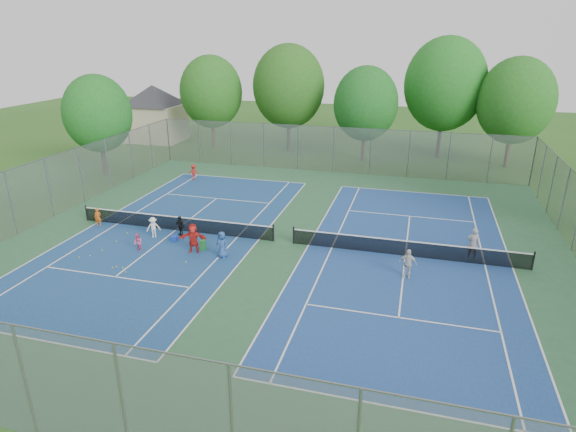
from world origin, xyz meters
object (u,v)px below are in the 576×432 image
object	(u,v)px
net_left	(175,224)
ball_crate	(174,238)
net_right	(406,249)
ball_hopper	(203,245)
instructor	(473,244)

from	to	relation	value
net_left	ball_crate	bearing A→B (deg)	-64.53
ball_crate	net_right	bearing A→B (deg)	6.25
net_left	net_right	size ratio (longest dim) A/B	1.00
net_right	net_left	bearing A→B (deg)	180.00
net_right	ball_crate	world-z (taller)	net_right
ball_crate	ball_hopper	size ratio (longest dim) A/B	0.59
net_right	ball_hopper	bearing A→B (deg)	-168.77
ball_crate	ball_hopper	xyz separation A→B (m)	(2.20, -0.75, 0.15)
ball_hopper	instructor	bearing A→B (deg)	10.69
net_right	instructor	world-z (taller)	instructor
net_right	instructor	distance (m)	3.52
net_left	net_right	distance (m)	14.00
net_left	ball_hopper	size ratio (longest dim) A/B	21.94
net_left	instructor	bearing A→B (deg)	1.78
instructor	net_left	bearing A→B (deg)	6.75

